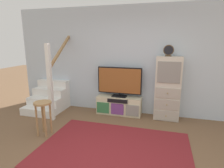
{
  "coord_description": "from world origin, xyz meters",
  "views": [
    {
      "loc": [
        0.77,
        -2.25,
        1.84
      ],
      "look_at": [
        -0.39,
        1.84,
        0.87
      ],
      "focal_mm": 29.98,
      "sensor_mm": 36.0,
      "label": 1
    }
  ],
  "objects_px": {
    "desk_clock": "(169,51)",
    "bar_stool_near": "(43,111)",
    "media_console": "(119,105)",
    "television": "(119,81)",
    "side_cabinet": "(168,89)"
  },
  "relations": [
    {
      "from": "side_cabinet",
      "to": "television",
      "type": "bearing_deg",
      "value": 179.33
    },
    {
      "from": "desk_clock",
      "to": "bar_stool_near",
      "type": "xyz_separation_m",
      "value": [
        -2.31,
        -1.48,
        -1.12
      ]
    },
    {
      "from": "television",
      "to": "bar_stool_near",
      "type": "bearing_deg",
      "value": -127.96
    },
    {
      "from": "television",
      "to": "side_cabinet",
      "type": "xyz_separation_m",
      "value": [
        1.17,
        -0.01,
        -0.11
      ]
    },
    {
      "from": "television",
      "to": "desk_clock",
      "type": "bearing_deg",
      "value": -1.45
    },
    {
      "from": "television",
      "to": "bar_stool_near",
      "type": "relative_size",
      "value": 1.62
    },
    {
      "from": "media_console",
      "to": "bar_stool_near",
      "type": "relative_size",
      "value": 1.64
    },
    {
      "from": "side_cabinet",
      "to": "bar_stool_near",
      "type": "relative_size",
      "value": 2.19
    },
    {
      "from": "bar_stool_near",
      "to": "media_console",
      "type": "bearing_deg",
      "value": 51.6
    },
    {
      "from": "desk_clock",
      "to": "side_cabinet",
      "type": "bearing_deg",
      "value": 22.72
    },
    {
      "from": "desk_clock",
      "to": "bar_stool_near",
      "type": "bearing_deg",
      "value": -147.36
    },
    {
      "from": "television",
      "to": "bar_stool_near",
      "type": "xyz_separation_m",
      "value": [
        -1.18,
        -1.51,
        -0.34
      ]
    },
    {
      "from": "media_console",
      "to": "side_cabinet",
      "type": "relative_size",
      "value": 0.75
    },
    {
      "from": "media_console",
      "to": "television",
      "type": "height_order",
      "value": "television"
    },
    {
      "from": "desk_clock",
      "to": "bar_stool_near",
      "type": "distance_m",
      "value": 2.96
    }
  ]
}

